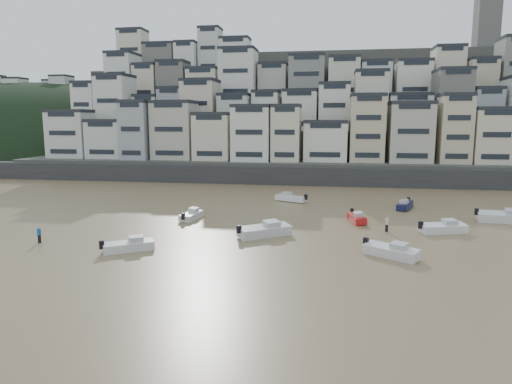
% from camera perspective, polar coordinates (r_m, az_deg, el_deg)
% --- Properties ---
extents(ground, '(400.00, 400.00, 0.00)m').
position_cam_1_polar(ground, '(29.10, -18.31, -17.04)').
color(ground, olive).
rests_on(ground, ground).
extents(sea_strip, '(340.00, 340.00, 0.00)m').
position_cam_1_polar(sea_strip, '(208.37, -26.81, 4.65)').
color(sea_strip, '#4E5D6F').
rests_on(sea_strip, ground).
extents(harbor_wall, '(140.00, 3.00, 3.50)m').
position_cam_1_polar(harbor_wall, '(88.69, 7.59, 1.99)').
color(harbor_wall, '#38383A').
rests_on(harbor_wall, ground).
extents(hillside, '(141.04, 66.00, 50.00)m').
position_cam_1_polar(hillside, '(127.84, 10.43, 9.13)').
color(hillside, '#4C4C47').
rests_on(hillside, ground).
extents(headland, '(216.00, 135.00, 53.33)m').
position_cam_1_polar(headland, '(191.58, -24.93, 4.48)').
color(headland, black).
rests_on(headland, ground).
extents(boat_f, '(2.30, 5.11, 1.34)m').
position_cam_1_polar(boat_f, '(58.57, -8.07, -2.74)').
color(boat_f, silver).
rests_on(boat_f, ground).
extents(boat_b, '(5.62, 4.55, 1.51)m').
position_cam_1_polar(boat_b, '(44.05, 16.55, -6.88)').
color(boat_b, silver).
rests_on(boat_b, ground).
extents(boat_g, '(6.89, 2.98, 1.82)m').
position_cam_1_polar(boat_g, '(63.72, 28.63, -2.60)').
color(boat_g, silver).
rests_on(boat_g, ground).
extents(boat_d, '(6.00, 3.59, 1.56)m').
position_cam_1_polar(boat_d, '(55.13, 22.34, -3.98)').
color(boat_d, silver).
rests_on(boat_d, ground).
extents(boat_e, '(2.58, 5.09, 1.33)m').
position_cam_1_polar(boat_e, '(57.82, 12.46, -3.03)').
color(boat_e, '#B51616').
rests_on(boat_e, ground).
extents(boat_i, '(3.31, 5.32, 1.38)m').
position_cam_1_polar(boat_i, '(68.10, 18.13, -1.43)').
color(boat_i, '#121639').
rests_on(boat_i, ground).
extents(boat_h, '(5.65, 3.81, 1.47)m').
position_cam_1_polar(boat_h, '(70.64, 4.39, -0.60)').
color(boat_h, silver).
rests_on(boat_h, ground).
extents(boat_c, '(6.42, 5.49, 1.75)m').
position_cam_1_polar(boat_c, '(49.45, 1.07, -4.62)').
color(boat_c, silver).
rests_on(boat_c, ground).
extents(boat_j, '(5.28, 4.29, 1.42)m').
position_cam_1_polar(boat_j, '(45.88, -15.66, -6.26)').
color(boat_j, silver).
rests_on(boat_j, ground).
extents(person_blue, '(0.44, 0.44, 1.74)m').
position_cam_1_polar(person_blue, '(52.13, -25.48, -4.81)').
color(person_blue, '#1656A8').
rests_on(person_blue, ground).
extents(person_pink, '(0.44, 0.44, 1.74)m').
position_cam_1_polar(person_pink, '(53.69, 16.03, -3.88)').
color(person_pink, beige).
rests_on(person_pink, ground).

